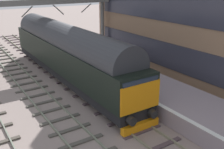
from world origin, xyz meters
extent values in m
plane|color=gray|center=(0.00, 0.00, 0.00)|extent=(140.00, 140.00, 0.00)
cube|color=gray|center=(-0.72, 0.00, 0.07)|extent=(0.07, 60.00, 0.15)
cube|color=gray|center=(0.72, 0.00, 0.07)|extent=(0.07, 60.00, 0.15)
cube|color=#4B3C41|center=(0.00, -3.95, 0.04)|extent=(2.50, 0.26, 0.09)
cube|color=#4B3C41|center=(0.00, -2.37, 0.04)|extent=(2.50, 0.26, 0.09)
cube|color=#4B3C41|center=(0.00, -0.79, 0.04)|extent=(2.50, 0.26, 0.09)
cube|color=#4B3C41|center=(0.00, 0.79, 0.04)|extent=(2.50, 0.26, 0.09)
cube|color=#4B3C41|center=(0.00, 2.37, 0.04)|extent=(2.50, 0.26, 0.09)
cube|color=#4B3C41|center=(0.00, 3.95, 0.04)|extent=(2.50, 0.26, 0.09)
cube|color=#4B3C41|center=(0.00, 5.53, 0.04)|extent=(2.50, 0.26, 0.09)
cube|color=#4B3C41|center=(0.00, 7.11, 0.04)|extent=(2.50, 0.26, 0.09)
cube|color=#4B3C41|center=(0.00, 8.68, 0.04)|extent=(2.50, 0.26, 0.09)
cube|color=#4B3C41|center=(0.00, 10.26, 0.04)|extent=(2.50, 0.26, 0.09)
cube|color=#4B3C41|center=(0.00, 11.84, 0.04)|extent=(2.50, 0.26, 0.09)
cube|color=#4B3C41|center=(0.00, 13.42, 0.04)|extent=(2.50, 0.26, 0.09)
cube|color=#4B3C41|center=(0.00, 15.00, 0.04)|extent=(2.50, 0.26, 0.09)
cube|color=#4B3C41|center=(0.00, 16.58, 0.04)|extent=(2.50, 0.26, 0.09)
cube|color=#4B3C41|center=(0.00, 18.16, 0.04)|extent=(2.50, 0.26, 0.09)
cube|color=#4B3C41|center=(0.00, 19.74, 0.04)|extent=(2.50, 0.26, 0.09)
cube|color=#4B3C41|center=(0.00, 21.32, 0.04)|extent=(2.50, 0.26, 0.09)
cube|color=#4B3C41|center=(0.00, 22.89, 0.04)|extent=(2.50, 0.26, 0.09)
cube|color=#4B3C41|center=(0.00, 24.47, 0.04)|extent=(2.50, 0.26, 0.09)
cube|color=#4B3C41|center=(0.00, 26.05, 0.04)|extent=(2.50, 0.26, 0.09)
cube|color=#4B3C41|center=(0.00, 27.63, 0.04)|extent=(2.50, 0.26, 0.09)
cube|color=#4B3C41|center=(0.00, 29.21, 0.04)|extent=(2.50, 0.26, 0.09)
cube|color=slate|center=(-4.01, 0.00, 0.07)|extent=(0.07, 60.00, 0.15)
cube|color=slate|center=(-2.57, 0.00, 0.07)|extent=(0.07, 60.00, 0.15)
cube|color=#4A4740|center=(-3.29, -1.40, 0.04)|extent=(2.50, 0.26, 0.09)
cube|color=#4A4740|center=(-3.29, 0.00, 0.04)|extent=(2.50, 0.26, 0.09)
cube|color=#4A4740|center=(-3.29, 1.40, 0.04)|extent=(2.50, 0.26, 0.09)
cube|color=#4A4740|center=(-3.29, 2.79, 0.04)|extent=(2.50, 0.26, 0.09)
cube|color=#4A4740|center=(-3.29, 4.19, 0.04)|extent=(2.50, 0.26, 0.09)
cube|color=#4A4740|center=(-3.29, 5.58, 0.04)|extent=(2.50, 0.26, 0.09)
cube|color=#4A4740|center=(-3.29, 6.98, 0.04)|extent=(2.50, 0.26, 0.09)
cube|color=#4A4740|center=(-3.29, 8.37, 0.04)|extent=(2.50, 0.26, 0.09)
cube|color=#4A4740|center=(-3.29, 9.77, 0.04)|extent=(2.50, 0.26, 0.09)
cube|color=#4A4740|center=(-3.29, 11.16, 0.04)|extent=(2.50, 0.26, 0.09)
cube|color=#4A4740|center=(-3.29, 12.56, 0.04)|extent=(2.50, 0.26, 0.09)
cube|color=#4A4740|center=(-3.29, 13.95, 0.04)|extent=(2.50, 0.26, 0.09)
cube|color=#4A4740|center=(-3.29, 15.35, 0.04)|extent=(2.50, 0.26, 0.09)
cube|color=#4A4740|center=(-3.29, 16.74, 0.04)|extent=(2.50, 0.26, 0.09)
cube|color=#4A4740|center=(-3.29, 18.14, 0.04)|extent=(2.50, 0.26, 0.09)
cube|color=slate|center=(-6.35, 0.00, 0.07)|extent=(0.07, 60.00, 0.15)
cube|color=gray|center=(3.60, 0.00, 0.50)|extent=(4.00, 44.00, 1.00)
cube|color=white|center=(1.75, 0.00, 1.00)|extent=(0.30, 44.00, 0.01)
cube|color=#343542|center=(7.00, -1.15, 2.09)|extent=(0.06, 28.05, 2.13)
cube|color=#343542|center=(7.00, -1.15, 5.89)|extent=(0.06, 28.05, 2.13)
cube|color=black|center=(0.00, 7.53, 0.82)|extent=(2.56, 19.17, 0.60)
cube|color=black|center=(0.00, 7.53, 2.17)|extent=(2.70, 19.17, 2.10)
cylinder|color=#2C2E33|center=(0.00, 7.53, 3.40)|extent=(2.56, 17.63, 2.57)
cube|color=orange|center=(0.00, -2.09, 2.02)|extent=(2.65, 0.08, 1.58)
cube|color=#232D3D|center=(0.00, -2.07, 2.75)|extent=(2.38, 0.04, 0.64)
cube|color=#232D3D|center=(1.37, 7.53, 2.47)|extent=(0.04, 13.42, 0.44)
cylinder|color=black|center=(-0.75, -2.30, 0.92)|extent=(0.48, 0.35, 0.48)
cylinder|color=black|center=(0.75, -2.30, 0.92)|extent=(0.48, 0.35, 0.48)
cube|color=orange|center=(0.00, -2.15, 0.29)|extent=(2.43, 0.36, 0.47)
cylinder|color=black|center=(0.00, -0.28, 0.52)|extent=(1.64, 1.04, 1.04)
cylinder|color=black|center=(0.00, 0.82, 0.52)|extent=(1.64, 1.04, 1.04)
cylinder|color=black|center=(0.00, 1.92, 0.52)|extent=(1.64, 1.04, 1.04)
cylinder|color=black|center=(0.00, 13.14, 0.52)|extent=(1.64, 1.04, 1.04)
cylinder|color=black|center=(0.00, 14.24, 0.52)|extent=(1.64, 1.04, 1.04)
cylinder|color=black|center=(0.00, 15.34, 0.52)|extent=(1.64, 1.04, 1.04)
cylinder|color=#322736|center=(3.48, 4.15, 1.43)|extent=(0.13, 0.13, 0.84)
cylinder|color=#322736|center=(3.51, 4.35, 1.43)|extent=(0.13, 0.13, 0.84)
cylinder|color=#4A6344|center=(3.49, 4.25, 2.13)|extent=(0.40, 0.40, 0.56)
sphere|color=tan|center=(3.49, 4.25, 2.54)|extent=(0.22, 0.22, 0.22)
cylinder|color=#4A6344|center=(3.46, 4.04, 2.13)|extent=(0.09, 0.09, 0.52)
cylinder|color=#4A6344|center=(3.53, 4.46, 2.13)|extent=(0.09, 0.09, 0.52)
cylinder|color=slate|center=(6.50, 12.59, 2.94)|extent=(0.36, 0.36, 5.87)
cube|color=slate|center=(-1.49, 12.59, 6.12)|extent=(16.37, 2.00, 0.50)
cylinder|color=slate|center=(-1.49, 12.59, 5.27)|extent=(1.14, 0.10, 0.97)
cylinder|color=slate|center=(1.55, 12.59, 5.27)|extent=(1.10, 0.10, 1.02)
cylinder|color=slate|center=(4.58, 12.59, 5.27)|extent=(1.20, 0.10, 0.89)
camera|label=1|loc=(-8.29, -11.96, 7.95)|focal=41.93mm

